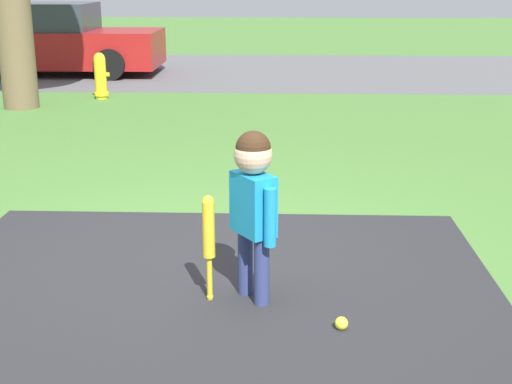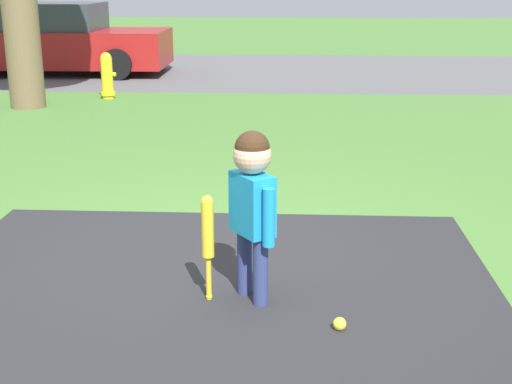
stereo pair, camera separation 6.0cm
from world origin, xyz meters
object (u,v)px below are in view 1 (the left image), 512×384
at_px(baseball_bat, 209,233).
at_px(parked_car, 51,41).
at_px(child, 253,193).
at_px(fire_hydrant, 100,76).
at_px(sports_ball, 341,323).

bearing_deg(baseball_bat, parked_car, 112.22).
bearing_deg(child, parked_car, 168.53).
bearing_deg(child, baseball_bat, -119.25).
bearing_deg(parked_car, fire_hydrant, -60.79).
relative_size(sports_ball, parked_car, 0.02).
bearing_deg(parked_car, sports_ball, -65.80).
distance_m(child, fire_hydrant, 7.72).
bearing_deg(fire_hydrant, parked_car, 120.04).
distance_m(child, sports_ball, 0.88).
bearing_deg(child, sports_ball, 18.46).
bearing_deg(sports_ball, baseball_bat, 155.57).
relative_size(child, baseball_bat, 1.57).
xyz_separation_m(baseball_bat, parked_car, (-4.16, 10.19, 0.21)).
distance_m(baseball_bat, sports_ball, 0.92).
height_order(child, baseball_bat, child).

